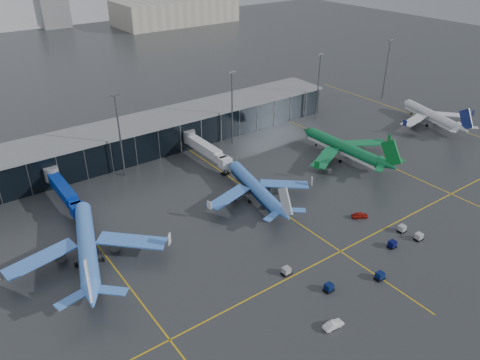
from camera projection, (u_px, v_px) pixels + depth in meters
ground at (267, 236)px, 114.53m from camera, size 600.00×600.00×0.00m
terminal_pier at (150, 135)px, 155.89m from camera, size 142.00×17.00×10.70m
jet_bridges at (64, 191)px, 124.77m from camera, size 94.00×27.50×7.20m
flood_masts at (180, 118)px, 145.93m from camera, size 203.00×0.50×25.50m
distant_hangars at (80, 19)px, 327.58m from camera, size 260.00×71.00×22.00m
taxi_lines at (271, 205)px, 127.21m from camera, size 220.00×120.00×0.02m
airliner_arkefly at (85, 235)px, 103.66m from camera, size 47.72×51.19×13.01m
airliner_klm_near at (255, 180)px, 127.70m from camera, size 38.71×42.19×11.23m
airliner_aer_lingus at (343, 141)px, 149.70m from camera, size 35.56×40.41×12.33m
airliner_ba at (432, 110)px, 175.89m from camera, size 41.55×44.61×11.36m
baggage_carts at (370, 256)px, 106.26m from camera, size 36.44×14.55×1.70m
mobile_airstair at (282, 207)px, 124.72m from camera, size 3.15×3.75×3.45m
service_van_red at (360, 215)px, 121.30m from camera, size 4.57×3.53×1.45m
service_van_white at (333, 325)px, 88.14m from camera, size 4.37×1.86×1.40m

